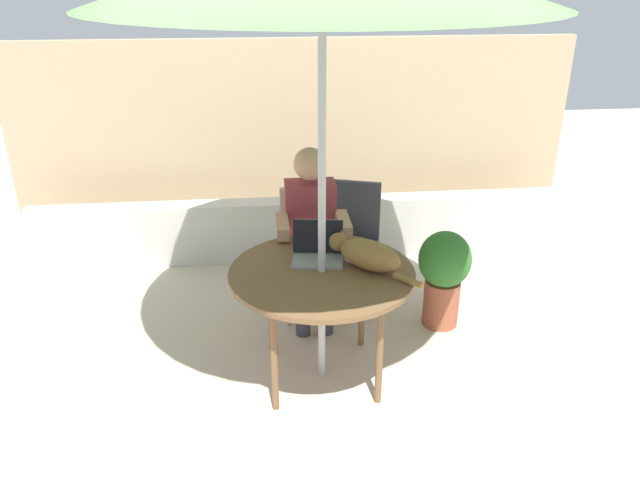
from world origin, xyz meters
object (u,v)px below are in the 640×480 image
(patio_table, at_px, (322,279))
(person_seated, at_px, (311,227))
(potted_plant_near_fence, at_px, (444,272))
(chair_empty, at_px, (351,233))
(cat, at_px, (366,254))
(chair_occupied, at_px, (309,240))
(laptop, at_px, (318,248))

(patio_table, bearing_deg, person_seated, 90.00)
(patio_table, distance_m, potted_plant_near_fence, 1.06)
(chair_empty, distance_m, person_seated, 0.44)
(chair_empty, bearing_deg, patio_table, -108.36)
(cat, relative_size, potted_plant_near_fence, 0.72)
(person_seated, height_order, cat, person_seated)
(patio_table, height_order, potted_plant_near_fence, patio_table)
(chair_occupied, bearing_deg, chair_empty, 17.83)
(chair_occupied, height_order, chair_empty, same)
(chair_empty, bearing_deg, chair_occupied, -162.17)
(laptop, bearing_deg, chair_empty, 67.50)
(chair_empty, distance_m, laptop, 0.87)
(chair_occupied, height_order, cat, chair_occupied)
(patio_table, relative_size, potted_plant_near_fence, 1.54)
(chair_occupied, xyz_separation_m, cat, (0.26, -0.83, 0.27))
(laptop, height_order, cat, laptop)
(person_seated, relative_size, potted_plant_near_fence, 1.77)
(chair_empty, height_order, cat, chair_empty)
(laptop, xyz_separation_m, cat, (0.26, -0.16, 0.02))
(chair_occupied, distance_m, person_seated, 0.23)
(chair_empty, relative_size, person_seated, 0.73)
(patio_table, xyz_separation_m, cat, (0.26, 0.02, 0.14))
(chair_occupied, relative_size, laptop, 2.72)
(chair_occupied, relative_size, cat, 1.78)
(laptop, bearing_deg, cat, -31.39)
(laptop, bearing_deg, patio_table, -89.08)
(potted_plant_near_fence, bearing_deg, chair_empty, 142.74)
(chair_empty, height_order, laptop, laptop)
(patio_table, relative_size, laptop, 3.26)
(cat, bearing_deg, chair_occupied, 107.48)
(chair_empty, xyz_separation_m, cat, (-0.05, -0.93, 0.27))
(laptop, distance_m, cat, 0.31)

